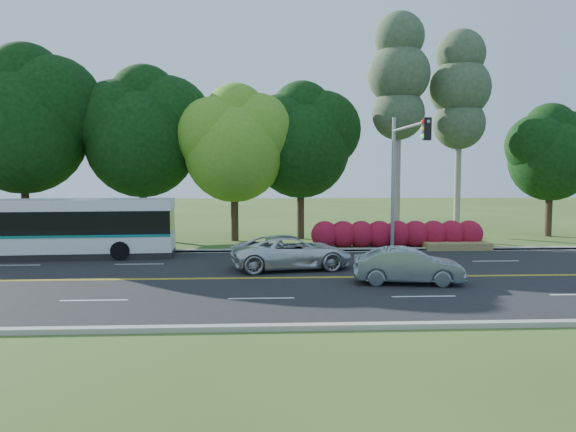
{
  "coord_description": "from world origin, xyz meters",
  "views": [
    {
      "loc": [
        -0.56,
        -21.94,
        4.35
      ],
      "look_at": [
        0.68,
        2.0,
        2.31
      ],
      "focal_mm": 35.0,
      "sensor_mm": 36.0,
      "label": 1
    }
  ],
  "objects_px": {
    "transit_bus": "(59,229)",
    "suv": "(292,252)",
    "sedan": "(408,266)",
    "traffic_signal": "(403,162)"
  },
  "relations": [
    {
      "from": "traffic_signal",
      "to": "sedan",
      "type": "bearing_deg",
      "value": -102.23
    },
    {
      "from": "traffic_signal",
      "to": "suv",
      "type": "bearing_deg",
      "value": -148.75
    },
    {
      "from": "traffic_signal",
      "to": "sedan",
      "type": "height_order",
      "value": "traffic_signal"
    },
    {
      "from": "traffic_signal",
      "to": "transit_bus",
      "type": "height_order",
      "value": "traffic_signal"
    },
    {
      "from": "traffic_signal",
      "to": "transit_bus",
      "type": "xyz_separation_m",
      "value": [
        -16.73,
        0.17,
        -3.25
      ]
    },
    {
      "from": "transit_bus",
      "to": "suv",
      "type": "relative_size",
      "value": 2.1
    },
    {
      "from": "transit_bus",
      "to": "sedan",
      "type": "bearing_deg",
      "value": -27.7
    },
    {
      "from": "transit_bus",
      "to": "suv",
      "type": "xyz_separation_m",
      "value": [
        11.06,
        -3.6,
        -0.68
      ]
    },
    {
      "from": "transit_bus",
      "to": "suv",
      "type": "bearing_deg",
      "value": -21.32
    },
    {
      "from": "suv",
      "to": "traffic_signal",
      "type": "bearing_deg",
      "value": -68.3
    }
  ]
}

